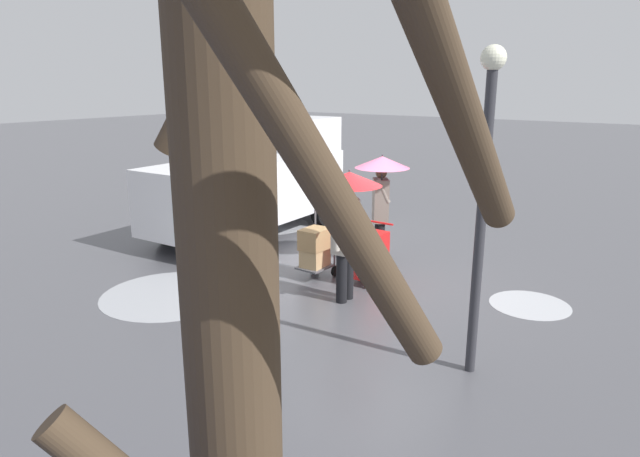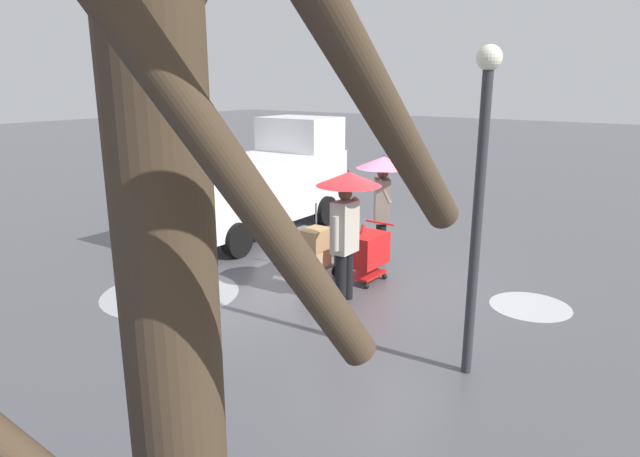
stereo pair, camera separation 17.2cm
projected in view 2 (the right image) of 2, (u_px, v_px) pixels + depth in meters
The scene contains 10 objects.
ground_plane at pixel (370, 285), 9.77m from camera, with size 90.00×90.00×0.00m, color #4C4C51.
slush_patch_near_cluster at pixel (171, 293), 9.40m from camera, with size 2.29×2.29×0.01m, color #999BA0.
slush_patch_mid_street at pixel (272, 224), 13.92m from camera, with size 2.02×2.02×0.01m, color #999BA0.
slush_patch_far_side at pixel (530, 306), 8.86m from camera, with size 1.26×1.26×0.01m, color #ADAFB5.
cargo_van_parked_right at pixel (259, 182), 13.09m from camera, with size 2.35×5.41×2.60m.
shopping_cart_vendor at pixel (367, 251), 9.83m from camera, with size 0.58×0.83×1.04m.
hand_dolly_boxes at pixel (316, 248), 10.02m from camera, with size 0.53×0.71×1.32m.
pedestrian_pink_side at pixel (347, 205), 8.76m from camera, with size 1.04×1.04×2.15m.
pedestrian_black_side at pixel (383, 184), 10.60m from camera, with size 1.04×1.04×2.15m.
street_lamp at pixel (480, 182), 6.27m from camera, with size 0.28×0.28×3.86m.
Camera 2 is at (-4.75, 7.91, 3.48)m, focal length 31.22 mm.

